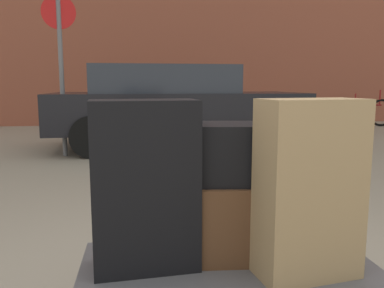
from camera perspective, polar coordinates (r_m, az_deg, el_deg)
The scene contains 10 objects.
luggage_cart at distance 1.80m, azimuth 5.45°, elevation -19.36°, with size 1.27×0.71×0.34m.
duffel_bag_brown_center at distance 1.84m, azimuth 7.07°, elevation -10.50°, with size 0.55×0.33×0.34m, color #51331E.
suitcase_tan_rear_right at distance 1.64m, azimuth 16.51°, elevation -6.29°, with size 0.41×0.20×0.71m, color #9E7F56.
suitcase_black_front_left at distance 1.66m, azimuth -6.76°, elevation -5.94°, with size 0.43×0.23×0.71m, color black.
duffel_bag_black_topmost_pile at distance 1.76m, azimuth 7.25°, elevation -1.25°, with size 0.46×0.28×0.26m, color black.
parked_car at distance 6.99m, azimuth -2.61°, elevation 5.75°, with size 4.34×2.00×1.42m.
bicycle_leaning at distance 11.39m, azimuth 23.29°, elevation 4.22°, with size 1.76×0.26×0.96m.
bollard_kerb_near at distance 8.67m, azimuth 12.09°, elevation 3.23°, with size 0.20×0.20×0.65m, color #383838.
bollard_kerb_mid at distance 9.20m, azimuth 19.80°, elevation 3.21°, with size 0.20×0.20×0.65m, color #383838.
no_parking_sign at distance 6.42m, azimuth -18.37°, elevation 11.62°, with size 0.50×0.10×2.42m.
Camera 1 is at (-0.37, -1.55, 1.11)m, focal length 37.05 mm.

